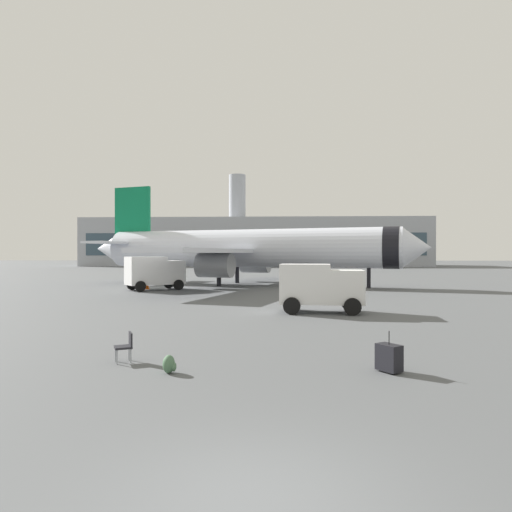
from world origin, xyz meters
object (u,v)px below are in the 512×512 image
object	(u,v)px
cargo_van	(320,285)
safety_cone_near	(147,285)
service_truck	(154,271)
traveller_backpack	(169,364)
rolling_suitcase	(389,357)
gate_chair	(126,345)
airplane_at_gate	(245,249)
safety_cone_mid	(350,283)

from	to	relation	value
cargo_van	safety_cone_near	world-z (taller)	cargo_van
service_truck	safety_cone_near	distance (m)	1.69
traveller_backpack	cargo_van	bearing A→B (deg)	67.84
service_truck	traveller_backpack	size ratio (longest dim) A/B	10.82
safety_cone_near	rolling_suitcase	size ratio (longest dim) A/B	0.74
rolling_suitcase	gate_chair	xyz separation A→B (m)	(-7.38, 0.76, 0.11)
service_truck	safety_cone_near	world-z (taller)	service_truck
rolling_suitcase	airplane_at_gate	bearing A→B (deg)	100.74
cargo_van	rolling_suitcase	xyz separation A→B (m)	(0.70, -12.18, -1.06)
safety_cone_mid	gate_chair	world-z (taller)	gate_chair
safety_cone_mid	traveller_backpack	size ratio (longest dim) A/B	1.45
traveller_backpack	safety_cone_mid	bearing A→B (deg)	73.03
safety_cone_near	airplane_at_gate	bearing A→B (deg)	36.73
cargo_van	traveller_backpack	world-z (taller)	cargo_van
cargo_van	gate_chair	world-z (taller)	cargo_van
airplane_at_gate	service_truck	xyz separation A→B (m)	(-7.31, -6.91, -2.05)
airplane_at_gate	safety_cone_near	xyz separation A→B (m)	(-8.20, -6.12, -3.26)
safety_cone_near	rolling_suitcase	xyz separation A→B (m)	(14.54, -27.35, -0.01)
service_truck	safety_cone_near	xyz separation A→B (m)	(-0.88, 0.80, -1.21)
airplane_at_gate	safety_cone_near	size ratio (longest dim) A/B	43.46
cargo_van	rolling_suitcase	size ratio (longest dim) A/B	4.13
cargo_van	rolling_suitcase	world-z (taller)	cargo_van
traveller_backpack	rolling_suitcase	bearing A→B (deg)	3.86
safety_cone_near	gate_chair	bearing A→B (deg)	-74.92
service_truck	safety_cone_mid	bearing A→B (deg)	16.42
safety_cone_mid	airplane_at_gate	bearing A→B (deg)	170.61
safety_cone_near	safety_cone_mid	size ratio (longest dim) A/B	1.16
airplane_at_gate	gate_chair	distance (m)	32.87
safety_cone_mid	service_truck	bearing A→B (deg)	-163.58
cargo_van	safety_cone_mid	size ratio (longest dim) A/B	6.54
safety_cone_near	gate_chair	size ratio (longest dim) A/B	0.94
service_truck	gate_chair	size ratio (longest dim) A/B	6.04
cargo_van	gate_chair	xyz separation A→B (m)	(-6.68, -11.42, -0.95)
rolling_suitcase	safety_cone_mid	bearing A→B (deg)	82.84
airplane_at_gate	cargo_van	bearing A→B (deg)	-75.13
traveller_backpack	service_truck	bearing A→B (deg)	106.23
safety_cone_mid	rolling_suitcase	xyz separation A→B (m)	(-3.99, -31.75, 0.05)
airplane_at_gate	rolling_suitcase	world-z (taller)	airplane_at_gate
traveller_backpack	gate_chair	distance (m)	1.96
safety_cone_near	cargo_van	bearing A→B (deg)	-47.61
airplane_at_gate	gate_chair	size ratio (longest dim) A/B	40.86
airplane_at_gate	cargo_van	distance (m)	22.13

